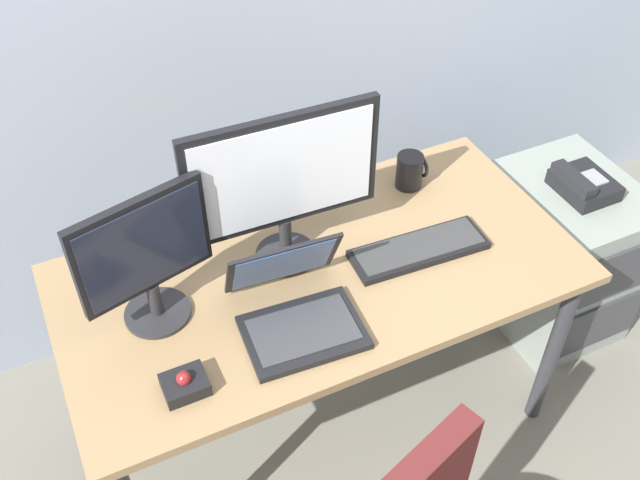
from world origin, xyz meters
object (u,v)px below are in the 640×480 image
object	(u,v)px
file_cabinet	(558,255)
monitor_main	(283,180)
laptop	(296,307)
trackball_mouse	(185,384)
monitor_side	(145,256)
coffee_mug	(410,171)
desk_phone	(583,184)
keyboard	(419,249)

from	to	relation	value
file_cabinet	monitor_main	xyz separation A→B (m)	(-1.08, 0.04, 0.70)
laptop	trackball_mouse	world-z (taller)	laptop
monitor_side	coffee_mug	size ratio (longest dim) A/B	3.44
coffee_mug	laptop	bearing A→B (deg)	-147.02
monitor_main	trackball_mouse	size ratio (longest dim) A/B	4.97
file_cabinet	desk_phone	bearing A→B (deg)	-116.78
desk_phone	keyboard	bearing A→B (deg)	-172.26
monitor_side	laptop	bearing A→B (deg)	-27.96
monitor_main	trackball_mouse	bearing A→B (deg)	-141.66
monitor_side	trackball_mouse	size ratio (longest dim) A/B	3.64
file_cabinet	desk_phone	world-z (taller)	desk_phone
keyboard	trackball_mouse	world-z (taller)	trackball_mouse
keyboard	coffee_mug	distance (m)	0.32
monitor_side	laptop	size ratio (longest dim) A/B	1.17
trackball_mouse	desk_phone	bearing A→B (deg)	10.31
file_cabinet	trackball_mouse	xyz separation A→B (m)	(-1.49, -0.29, 0.44)
monitor_main	trackball_mouse	xyz separation A→B (m)	(-0.41, -0.33, -0.26)
monitor_main	keyboard	world-z (taller)	monitor_main
desk_phone	monitor_main	world-z (taller)	monitor_main
file_cabinet	monitor_main	world-z (taller)	monitor_main
keyboard	laptop	distance (m)	0.44
keyboard	laptop	bearing A→B (deg)	-169.23
monitor_side	keyboard	xyz separation A→B (m)	(0.76, -0.09, -0.21)
laptop	trackball_mouse	bearing A→B (deg)	-164.94
desk_phone	keyboard	size ratio (longest dim) A/B	0.48
monitor_main	coffee_mug	bearing A→B (deg)	15.10
monitor_side	coffee_mug	bearing A→B (deg)	12.11
monitor_main	laptop	distance (m)	0.34
monitor_side	trackball_mouse	world-z (taller)	monitor_side
file_cabinet	trackball_mouse	world-z (taller)	trackball_mouse
desk_phone	laptop	size ratio (longest dim) A/B	0.59
desk_phone	trackball_mouse	bearing A→B (deg)	-169.69
laptop	keyboard	bearing A→B (deg)	10.77
keyboard	trackball_mouse	bearing A→B (deg)	-167.33
monitor_main	coffee_mug	distance (m)	0.56
keyboard	monitor_main	bearing A→B (deg)	156.90
monitor_side	coffee_mug	distance (m)	0.93
desk_phone	coffee_mug	world-z (taller)	coffee_mug
keyboard	trackball_mouse	xyz separation A→B (m)	(-0.77, -0.17, 0.01)
monitor_main	monitor_side	distance (m)	0.41
file_cabinet	laptop	world-z (taller)	laptop
file_cabinet	laptop	bearing A→B (deg)	-170.39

